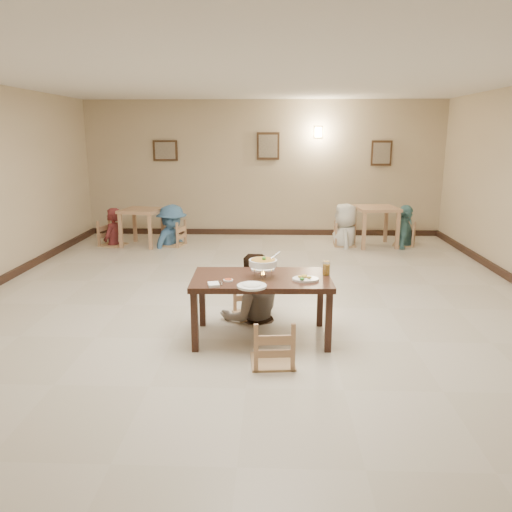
{
  "coord_description": "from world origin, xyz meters",
  "views": [
    {
      "loc": [
        0.24,
        -6.34,
        2.25
      ],
      "look_at": [
        0.03,
        -0.55,
        0.84
      ],
      "focal_mm": 35.0,
      "sensor_mm": 36.0,
      "label": 1
    }
  ],
  "objects_px": {
    "main_table": "(261,284)",
    "bg_chair_lr": "(172,222)",
    "drink_glass": "(326,269)",
    "bg_diner_b": "(171,205)",
    "chair_near": "(273,320)",
    "bg_chair_rr": "(405,224)",
    "curry_warmer": "(263,263)",
    "bg_diner_d": "(406,205)",
    "bg_table_left": "(142,216)",
    "bg_table_right": "(376,214)",
    "main_diner": "(252,253)",
    "bg_chair_ll": "(112,222)",
    "bg_chair_rl": "(345,224)",
    "bg_diner_c": "(346,203)",
    "bg_diner_a": "(111,208)",
    "chair_far": "(252,283)"
  },
  "relations": [
    {
      "from": "main_table",
      "to": "bg_chair_lr",
      "type": "xyz_separation_m",
      "value": [
        -1.98,
        4.8,
        -0.15
      ]
    },
    {
      "from": "drink_glass",
      "to": "bg_diner_b",
      "type": "bearing_deg",
      "value": 119.91
    },
    {
      "from": "chair_near",
      "to": "bg_chair_rr",
      "type": "distance_m",
      "value": 6.24
    },
    {
      "from": "curry_warmer",
      "to": "bg_diner_d",
      "type": "height_order",
      "value": "bg_diner_d"
    },
    {
      "from": "bg_table_left",
      "to": "bg_table_right",
      "type": "relative_size",
      "value": 0.98
    },
    {
      "from": "chair_near",
      "to": "bg_diner_b",
      "type": "xyz_separation_m",
      "value": [
        -2.11,
        5.44,
        0.39
      ]
    },
    {
      "from": "curry_warmer",
      "to": "chair_near",
      "type": "bearing_deg",
      "value": -79.77
    },
    {
      "from": "bg_table_left",
      "to": "bg_chair_lr",
      "type": "xyz_separation_m",
      "value": [
        0.61,
        0.03,
        -0.14
      ]
    },
    {
      "from": "main_diner",
      "to": "bg_diner_b",
      "type": "height_order",
      "value": "bg_diner_b"
    },
    {
      "from": "drink_glass",
      "to": "bg_chair_lr",
      "type": "height_order",
      "value": "bg_chair_lr"
    },
    {
      "from": "bg_diner_b",
      "to": "bg_chair_lr",
      "type": "bearing_deg",
      "value": -66.2
    },
    {
      "from": "bg_table_right",
      "to": "bg_diner_b",
      "type": "height_order",
      "value": "bg_diner_b"
    },
    {
      "from": "main_diner",
      "to": "bg_chair_ll",
      "type": "distance_m",
      "value": 5.14
    },
    {
      "from": "drink_glass",
      "to": "bg_chair_rl",
      "type": "relative_size",
      "value": 0.17
    },
    {
      "from": "bg_diner_c",
      "to": "bg_diner_a",
      "type": "bearing_deg",
      "value": -85.97
    },
    {
      "from": "bg_diner_c",
      "to": "bg_chair_lr",
      "type": "bearing_deg",
      "value": -86.26
    },
    {
      "from": "chair_far",
      "to": "drink_glass",
      "type": "relative_size",
      "value": 5.48
    },
    {
      "from": "main_table",
      "to": "bg_diner_b",
      "type": "bearing_deg",
      "value": 110.61
    },
    {
      "from": "chair_far",
      "to": "bg_chair_ll",
      "type": "relative_size",
      "value": 0.89
    },
    {
      "from": "drink_glass",
      "to": "bg_table_left",
      "type": "distance_m",
      "value": 5.73
    },
    {
      "from": "chair_far",
      "to": "bg_table_left",
      "type": "relative_size",
      "value": 0.99
    },
    {
      "from": "bg_chair_ll",
      "to": "bg_table_right",
      "type": "bearing_deg",
      "value": -70.43
    },
    {
      "from": "bg_chair_rr",
      "to": "chair_near",
      "type": "bearing_deg",
      "value": -6.06
    },
    {
      "from": "bg_table_right",
      "to": "curry_warmer",
      "type": "bearing_deg",
      "value": -114.19
    },
    {
      "from": "chair_near",
      "to": "bg_chair_ll",
      "type": "height_order",
      "value": "bg_chair_ll"
    },
    {
      "from": "bg_table_left",
      "to": "main_table",
      "type": "bearing_deg",
      "value": -61.46
    },
    {
      "from": "bg_chair_ll",
      "to": "bg_diner_b",
      "type": "distance_m",
      "value": 1.28
    },
    {
      "from": "drink_glass",
      "to": "bg_chair_rr",
      "type": "distance_m",
      "value": 5.33
    },
    {
      "from": "curry_warmer",
      "to": "bg_diner_a",
      "type": "distance_m",
      "value": 5.74
    },
    {
      "from": "main_table",
      "to": "bg_chair_rl",
      "type": "xyz_separation_m",
      "value": [
        1.61,
        4.91,
        -0.17
      ]
    },
    {
      "from": "curry_warmer",
      "to": "bg_chair_lr",
      "type": "height_order",
      "value": "curry_warmer"
    },
    {
      "from": "bg_diner_a",
      "to": "main_diner",
      "type": "bearing_deg",
      "value": 45.97
    },
    {
      "from": "chair_near",
      "to": "bg_table_left",
      "type": "height_order",
      "value": "chair_near"
    },
    {
      "from": "drink_glass",
      "to": "curry_warmer",
      "type": "bearing_deg",
      "value": -170.99
    },
    {
      "from": "bg_diner_b",
      "to": "bg_diner_c",
      "type": "relative_size",
      "value": 0.97
    },
    {
      "from": "bg_diner_d",
      "to": "bg_diner_a",
      "type": "bearing_deg",
      "value": 109.1
    },
    {
      "from": "main_table",
      "to": "bg_table_right",
      "type": "height_order",
      "value": "bg_table_right"
    },
    {
      "from": "bg_chair_lr",
      "to": "bg_table_left",
      "type": "bearing_deg",
      "value": -72.11
    },
    {
      "from": "bg_table_left",
      "to": "bg_chair_lr",
      "type": "bearing_deg",
      "value": 3.03
    },
    {
      "from": "bg_chair_lr",
      "to": "main_diner",
      "type": "bearing_deg",
      "value": 38.77
    },
    {
      "from": "curry_warmer",
      "to": "bg_diner_c",
      "type": "height_order",
      "value": "bg_diner_c"
    },
    {
      "from": "drink_glass",
      "to": "bg_chair_lr",
      "type": "distance_m",
      "value": 5.43
    },
    {
      "from": "main_table",
      "to": "bg_table_left",
      "type": "distance_m",
      "value": 5.43
    },
    {
      "from": "main_diner",
      "to": "bg_chair_ll",
      "type": "relative_size",
      "value": 1.69
    },
    {
      "from": "bg_chair_lr",
      "to": "bg_diner_b",
      "type": "bearing_deg",
      "value": -75.14
    },
    {
      "from": "curry_warmer",
      "to": "bg_chair_ll",
      "type": "height_order",
      "value": "curry_warmer"
    },
    {
      "from": "bg_chair_ll",
      "to": "bg_chair_rl",
      "type": "bearing_deg",
      "value": -70.21
    },
    {
      "from": "bg_diner_c",
      "to": "bg_diner_d",
      "type": "distance_m",
      "value": 1.24
    },
    {
      "from": "main_diner",
      "to": "bg_chair_rl",
      "type": "xyz_separation_m",
      "value": [
        1.74,
        4.27,
        -0.37
      ]
    },
    {
      "from": "bg_table_right",
      "to": "bg_diner_c",
      "type": "bearing_deg",
      "value": -179.87
    }
  ]
}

